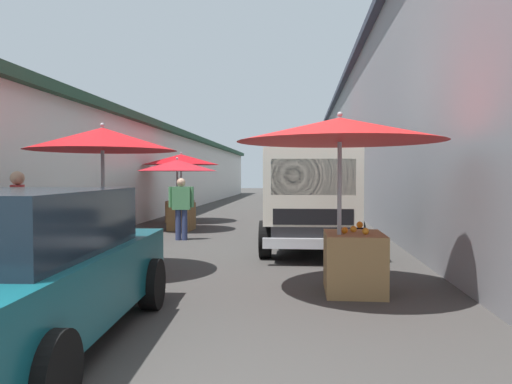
{
  "coord_description": "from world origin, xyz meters",
  "views": [
    {
      "loc": [
        -2.46,
        -1.54,
        1.58
      ],
      "look_at": [
        9.81,
        -0.41,
        1.16
      ],
      "focal_mm": 34.35,
      "sensor_mm": 36.0,
      "label": 1
    }
  ],
  "objects_px": {
    "vendor_by_crates": "(18,214)",
    "plastic_stool": "(308,217)",
    "fruit_stall_far_right": "(102,157)",
    "fruit_stall_near_left": "(343,158)",
    "parked_scooter": "(337,213)",
    "fruit_stall_near_right": "(304,168)",
    "fruit_stall_far_left": "(181,169)",
    "fruit_stall_mid_lane": "(178,176)",
    "vendor_in_shade": "(181,205)",
    "delivery_truck": "(310,202)",
    "hatchback_car": "(20,269)"
  },
  "relations": [
    {
      "from": "fruit_stall_far_right",
      "to": "vendor_by_crates",
      "type": "relative_size",
      "value": 1.46
    },
    {
      "from": "plastic_stool",
      "to": "parked_scooter",
      "type": "bearing_deg",
      "value": -84.42
    },
    {
      "from": "fruit_stall_mid_lane",
      "to": "vendor_by_crates",
      "type": "height_order",
      "value": "fruit_stall_mid_lane"
    },
    {
      "from": "parked_scooter",
      "to": "plastic_stool",
      "type": "bearing_deg",
      "value": 95.58
    },
    {
      "from": "delivery_truck",
      "to": "parked_scooter",
      "type": "xyz_separation_m",
      "value": [
        4.81,
        -0.89,
        -0.59
      ]
    },
    {
      "from": "fruit_stall_far_left",
      "to": "fruit_stall_near_left",
      "type": "height_order",
      "value": "fruit_stall_near_left"
    },
    {
      "from": "fruit_stall_near_right",
      "to": "fruit_stall_mid_lane",
      "type": "relative_size",
      "value": 1.17
    },
    {
      "from": "delivery_truck",
      "to": "plastic_stool",
      "type": "height_order",
      "value": "delivery_truck"
    },
    {
      "from": "fruit_stall_far_right",
      "to": "fruit_stall_near_left",
      "type": "xyz_separation_m",
      "value": [
        -0.97,
        -3.68,
        -0.08
      ]
    },
    {
      "from": "hatchback_car",
      "to": "parked_scooter",
      "type": "height_order",
      "value": "hatchback_car"
    },
    {
      "from": "hatchback_car",
      "to": "vendor_in_shade",
      "type": "bearing_deg",
      "value": 2.94
    },
    {
      "from": "fruit_stall_near_left",
      "to": "delivery_truck",
      "type": "distance_m",
      "value": 3.58
    },
    {
      "from": "vendor_in_shade",
      "to": "fruit_stall_near_right",
      "type": "bearing_deg",
      "value": -18.86
    },
    {
      "from": "fruit_stall_far_right",
      "to": "fruit_stall_near_left",
      "type": "bearing_deg",
      "value": -104.77
    },
    {
      "from": "parked_scooter",
      "to": "fruit_stall_far_left",
      "type": "bearing_deg",
      "value": 73.85
    },
    {
      "from": "fruit_stall_near_right",
      "to": "vendor_in_shade",
      "type": "height_order",
      "value": "fruit_stall_near_right"
    },
    {
      "from": "plastic_stool",
      "to": "vendor_in_shade",
      "type": "bearing_deg",
      "value": 134.06
    },
    {
      "from": "parked_scooter",
      "to": "plastic_stool",
      "type": "relative_size",
      "value": 3.89
    },
    {
      "from": "vendor_by_crates",
      "to": "vendor_in_shade",
      "type": "height_order",
      "value": "vendor_by_crates"
    },
    {
      "from": "fruit_stall_far_left",
      "to": "vendor_by_crates",
      "type": "relative_size",
      "value": 1.56
    },
    {
      "from": "fruit_stall_far_left",
      "to": "vendor_by_crates",
      "type": "bearing_deg",
      "value": 176.35
    },
    {
      "from": "fruit_stall_near_right",
      "to": "parked_scooter",
      "type": "distance_m",
      "value": 6.08
    },
    {
      "from": "vendor_by_crates",
      "to": "vendor_in_shade",
      "type": "bearing_deg",
      "value": -22.51
    },
    {
      "from": "vendor_by_crates",
      "to": "plastic_stool",
      "type": "height_order",
      "value": "vendor_by_crates"
    },
    {
      "from": "parked_scooter",
      "to": "vendor_by_crates",
      "type": "bearing_deg",
      "value": 141.7
    },
    {
      "from": "fruit_stall_near_left",
      "to": "vendor_by_crates",
      "type": "height_order",
      "value": "fruit_stall_near_left"
    },
    {
      "from": "fruit_stall_near_right",
      "to": "delivery_truck",
      "type": "xyz_separation_m",
      "value": [
        -10.64,
        -0.05,
        -0.84
      ]
    },
    {
      "from": "hatchback_car",
      "to": "parked_scooter",
      "type": "relative_size",
      "value": 2.37
    },
    {
      "from": "fruit_stall_near_left",
      "to": "parked_scooter",
      "type": "relative_size",
      "value": 1.6
    },
    {
      "from": "delivery_truck",
      "to": "vendor_in_shade",
      "type": "bearing_deg",
      "value": 61.19
    },
    {
      "from": "fruit_stall_mid_lane",
      "to": "delivery_truck",
      "type": "relative_size",
      "value": 0.46
    },
    {
      "from": "fruit_stall_near_right",
      "to": "plastic_stool",
      "type": "bearing_deg",
      "value": -179.34
    },
    {
      "from": "fruit_stall_far_right",
      "to": "delivery_truck",
      "type": "xyz_separation_m",
      "value": [
        2.51,
        -3.32,
        -0.84
      ]
    },
    {
      "from": "fruit_stall_near_left",
      "to": "plastic_stool",
      "type": "xyz_separation_m",
      "value": [
        8.2,
        0.34,
        -1.48
      ]
    },
    {
      "from": "fruit_stall_near_left",
      "to": "delivery_truck",
      "type": "height_order",
      "value": "fruit_stall_near_left"
    },
    {
      "from": "fruit_stall_near_left",
      "to": "fruit_stall_mid_lane",
      "type": "xyz_separation_m",
      "value": [
        7.27,
        4.07,
        -0.24
      ]
    },
    {
      "from": "delivery_truck",
      "to": "parked_scooter",
      "type": "distance_m",
      "value": 4.93
    },
    {
      "from": "fruit_stall_near_right",
      "to": "fruit_stall_mid_lane",
      "type": "xyz_separation_m",
      "value": [
        -6.85,
        3.66,
        -0.31
      ]
    },
    {
      "from": "fruit_stall_far_left",
      "to": "delivery_truck",
      "type": "height_order",
      "value": "fruit_stall_far_left"
    },
    {
      "from": "fruit_stall_near_right",
      "to": "hatchback_car",
      "type": "distance_m",
      "value": 16.71
    },
    {
      "from": "fruit_stall_near_left",
      "to": "vendor_by_crates",
      "type": "distance_m",
      "value": 5.34
    },
    {
      "from": "fruit_stall_near_right",
      "to": "fruit_stall_mid_lane",
      "type": "height_order",
      "value": "fruit_stall_near_right"
    },
    {
      "from": "fruit_stall_near_right",
      "to": "fruit_stall_mid_lane",
      "type": "distance_m",
      "value": 7.77
    },
    {
      "from": "fruit_stall_mid_lane",
      "to": "hatchback_car",
      "type": "relative_size",
      "value": 0.57
    },
    {
      "from": "delivery_truck",
      "to": "parked_scooter",
      "type": "height_order",
      "value": "delivery_truck"
    },
    {
      "from": "vendor_in_shade",
      "to": "parked_scooter",
      "type": "distance_m",
      "value": 5.08
    },
    {
      "from": "fruit_stall_far_right",
      "to": "hatchback_car",
      "type": "relative_size",
      "value": 0.6
    },
    {
      "from": "fruit_stall_far_right",
      "to": "vendor_by_crates",
      "type": "xyz_separation_m",
      "value": [
        0.1,
        1.48,
        -0.92
      ]
    },
    {
      "from": "fruit_stall_far_left",
      "to": "fruit_stall_mid_lane",
      "type": "xyz_separation_m",
      "value": [
        -2.51,
        -0.54,
        -0.24
      ]
    },
    {
      "from": "delivery_truck",
      "to": "vendor_by_crates",
      "type": "distance_m",
      "value": 5.37
    }
  ]
}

